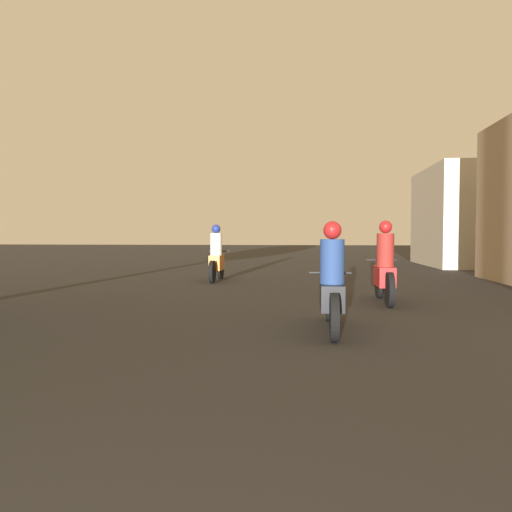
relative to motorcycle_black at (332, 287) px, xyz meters
The scene contains 4 objects.
motorcycle_black is the anchor object (origin of this frame).
motorcycle_red 3.09m from the motorcycle_black, 68.82° to the left, with size 0.60×1.95×1.55m.
motorcycle_orange 7.41m from the motorcycle_black, 112.52° to the left, with size 0.60×1.86×1.56m.
building_right_far 16.56m from the motorcycle_black, 63.35° to the left, with size 5.78×5.76×4.01m.
Camera 1 is at (0.88, 0.09, 1.29)m, focal length 35.00 mm.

